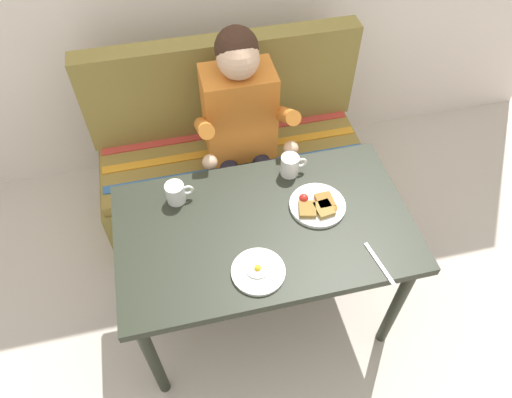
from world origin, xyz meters
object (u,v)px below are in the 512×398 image
Objects in this scene: plate_breakfast at (318,205)px; plate_eggs at (258,271)px; coffee_mug at (290,165)px; knife at (379,264)px; table at (264,237)px; couch at (232,161)px; coffee_mug_second at (176,192)px; person at (242,126)px.

plate_breakfast reaches higher than plate_eggs.
knife is at bearing -68.79° from coffee_mug.
table is 5.13× the size of plate_breakfast.
couch is 0.78m from coffee_mug_second.
knife is (0.71, -0.49, -0.05)m from coffee_mug_second.
person reaches higher than knife.
couch is at bearing 100.11° from knife.
knife is at bearing -8.49° from plate_eggs.
couch reaches higher than knife.
coffee_mug_second is at bearing -120.62° from couch.
person is at bearing -78.81° from couch.
table is 0.34m from coffee_mug.
plate_eggs is at bearing -109.81° from table.
couch is at bearing 101.19° from person.
coffee_mug is at bearing 105.48° from plate_breakfast.
couch reaches higher than coffee_mug_second.
plate_breakfast is 1.98× the size of coffee_mug.
person is 6.06× the size of knife.
knife is at bearing -68.07° from person.
plate_breakfast is at bearing -69.83° from person.
plate_eggs is 0.53m from coffee_mug.
coffee_mug_second is (-0.33, 0.21, 0.13)m from table.
coffee_mug_second is (-0.25, 0.42, 0.04)m from plate_eggs.
coffee_mug_second is at bearing 146.83° from table.
coffee_mug is at bearing -70.85° from couch.
plate_breakfast is (0.24, 0.04, 0.10)m from table.
couch reaches higher than table.
plate_breakfast is 0.35m from knife.
coffee_mug is 0.51m from coffee_mug_second.
knife is at bearing -65.10° from plate_breakfast.
plate_eggs is 1.73× the size of coffee_mug.
plate_eggs reaches higher than table.
couch is at bearing 85.62° from plate_eggs.
coffee_mug is at bearing 55.12° from table.
person is 0.93m from knife.
plate_eggs reaches higher than knife.
couch is 7.06× the size of plate_eggs.
couch is 7.20× the size of knife.
plate_breakfast is 0.59m from coffee_mug_second.
couch is (0.00, 0.76, -0.32)m from table.
coffee_mug is (-0.06, 0.21, 0.04)m from plate_breakfast.
person is at bearing 86.64° from table.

